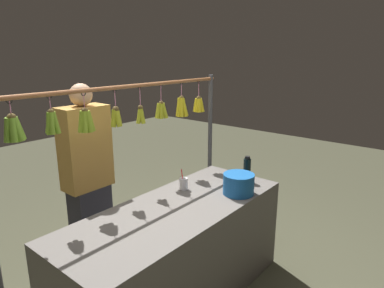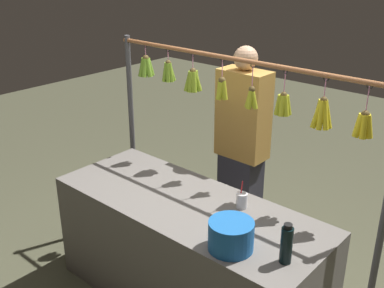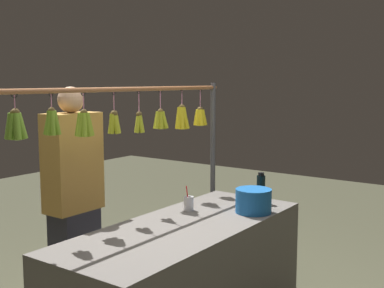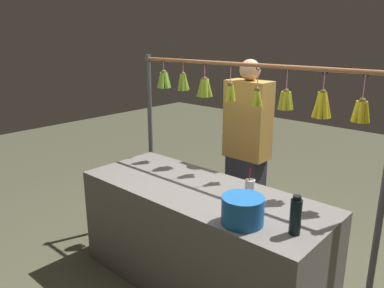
% 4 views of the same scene
% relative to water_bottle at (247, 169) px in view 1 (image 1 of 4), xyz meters
% --- Properties ---
extents(market_counter, '(1.95, 0.76, 0.81)m').
position_rel_water_bottle_xyz_m(market_counter, '(0.82, -0.13, -0.52)').
color(market_counter, '#66605B').
rests_on(market_counter, ground).
extents(display_rack, '(2.27, 0.13, 1.73)m').
position_rel_water_bottle_xyz_m(display_rack, '(0.83, -0.63, 0.36)').
color(display_rack, '#4C4C51').
rests_on(display_rack, ground).
extents(water_bottle, '(0.07, 0.07, 0.24)m').
position_rel_water_bottle_xyz_m(water_bottle, '(0.00, 0.00, 0.00)').
color(water_bottle, black).
rests_on(water_bottle, market_counter).
extents(blue_bucket, '(0.26, 0.26, 0.17)m').
position_rel_water_bottle_xyz_m(blue_bucket, '(0.29, 0.10, -0.03)').
color(blue_bucket, '#1A5CA7').
rests_on(blue_bucket, market_counter).
extents(drink_cup, '(0.07, 0.07, 0.18)m').
position_rel_water_bottle_xyz_m(drink_cup, '(0.52, -0.32, -0.06)').
color(drink_cup, silver).
rests_on(drink_cup, market_counter).
extents(vendor_person, '(0.41, 0.22, 1.71)m').
position_rel_water_bottle_xyz_m(vendor_person, '(1.00, -1.00, -0.08)').
color(vendor_person, '#2D2D38').
rests_on(vendor_person, ground).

